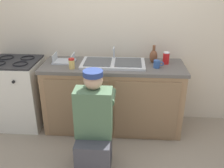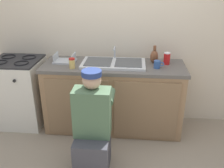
{
  "view_description": "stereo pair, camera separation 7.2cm",
  "coord_description": "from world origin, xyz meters",
  "px_view_note": "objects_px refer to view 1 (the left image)",
  "views": [
    {
      "loc": [
        0.19,
        -2.68,
        1.96
      ],
      "look_at": [
        0.0,
        0.1,
        0.73
      ],
      "focal_mm": 40.0,
      "sensor_mm": 36.0,
      "label": 1
    },
    {
      "loc": [
        0.26,
        -2.68,
        1.96
      ],
      "look_at": [
        0.0,
        0.1,
        0.73
      ],
      "focal_mm": 40.0,
      "sensor_mm": 36.0,
      "label": 2
    }
  ],
  "objects_px": {
    "sink_double_basin": "(113,63)",
    "condiment_jar": "(72,64)",
    "soda_cup_red": "(166,58)",
    "vase_decorative": "(153,56)",
    "coffee_mug": "(157,64)",
    "plumber_person": "(94,130)",
    "stove_range": "(19,93)",
    "dish_rack_tray": "(64,60)"
  },
  "relations": [
    {
      "from": "sink_double_basin",
      "to": "vase_decorative",
      "type": "height_order",
      "value": "vase_decorative"
    },
    {
      "from": "condiment_jar",
      "to": "coffee_mug",
      "type": "height_order",
      "value": "condiment_jar"
    },
    {
      "from": "stove_range",
      "to": "sink_double_basin",
      "type": "bearing_deg",
      "value": 0.1
    },
    {
      "from": "sink_double_basin",
      "to": "soda_cup_red",
      "type": "xyz_separation_m",
      "value": [
        0.67,
        0.08,
        0.06
      ]
    },
    {
      "from": "stove_range",
      "to": "soda_cup_red",
      "type": "xyz_separation_m",
      "value": [
        1.97,
        0.08,
        0.52
      ]
    },
    {
      "from": "coffee_mug",
      "to": "vase_decorative",
      "type": "height_order",
      "value": "vase_decorative"
    },
    {
      "from": "sink_double_basin",
      "to": "dish_rack_tray",
      "type": "bearing_deg",
      "value": 175.89
    },
    {
      "from": "soda_cup_red",
      "to": "vase_decorative",
      "type": "bearing_deg",
      "value": 172.51
    },
    {
      "from": "condiment_jar",
      "to": "stove_range",
      "type": "bearing_deg",
      "value": 167.49
    },
    {
      "from": "sink_double_basin",
      "to": "plumber_person",
      "type": "height_order",
      "value": "plumber_person"
    },
    {
      "from": "sink_double_basin",
      "to": "vase_decorative",
      "type": "relative_size",
      "value": 3.48
    },
    {
      "from": "stove_range",
      "to": "plumber_person",
      "type": "height_order",
      "value": "plumber_person"
    },
    {
      "from": "stove_range",
      "to": "condiment_jar",
      "type": "relative_size",
      "value": 7.35
    },
    {
      "from": "plumber_person",
      "to": "vase_decorative",
      "type": "height_order",
      "value": "vase_decorative"
    },
    {
      "from": "stove_range",
      "to": "coffee_mug",
      "type": "bearing_deg",
      "value": -2.45
    },
    {
      "from": "stove_range",
      "to": "coffee_mug",
      "type": "xyz_separation_m",
      "value": [
        1.84,
        -0.08,
        0.49
      ]
    },
    {
      "from": "soda_cup_red",
      "to": "stove_range",
      "type": "bearing_deg",
      "value": -177.63
    },
    {
      "from": "soda_cup_red",
      "to": "plumber_person",
      "type": "bearing_deg",
      "value": -132.55
    },
    {
      "from": "soda_cup_red",
      "to": "coffee_mug",
      "type": "height_order",
      "value": "soda_cup_red"
    },
    {
      "from": "stove_range",
      "to": "vase_decorative",
      "type": "bearing_deg",
      "value": 3.24
    },
    {
      "from": "dish_rack_tray",
      "to": "coffee_mug",
      "type": "bearing_deg",
      "value": -6.12
    },
    {
      "from": "soda_cup_red",
      "to": "vase_decorative",
      "type": "relative_size",
      "value": 0.66
    },
    {
      "from": "sink_double_basin",
      "to": "soda_cup_red",
      "type": "height_order",
      "value": "sink_double_basin"
    },
    {
      "from": "condiment_jar",
      "to": "dish_rack_tray",
      "type": "relative_size",
      "value": 0.46
    },
    {
      "from": "plumber_person",
      "to": "coffee_mug",
      "type": "relative_size",
      "value": 8.76
    },
    {
      "from": "stove_range",
      "to": "vase_decorative",
      "type": "distance_m",
      "value": 1.89
    },
    {
      "from": "plumber_person",
      "to": "coffee_mug",
      "type": "height_order",
      "value": "plumber_person"
    },
    {
      "from": "plumber_person",
      "to": "soda_cup_red",
      "type": "distance_m",
      "value": 1.32
    },
    {
      "from": "coffee_mug",
      "to": "dish_rack_tray",
      "type": "relative_size",
      "value": 0.45
    },
    {
      "from": "soda_cup_red",
      "to": "dish_rack_tray",
      "type": "relative_size",
      "value": 0.54
    },
    {
      "from": "condiment_jar",
      "to": "soda_cup_red",
      "type": "bearing_deg",
      "value": 12.71
    },
    {
      "from": "sink_double_basin",
      "to": "vase_decorative",
      "type": "xyz_separation_m",
      "value": [
        0.51,
        0.1,
        0.07
      ]
    },
    {
      "from": "soda_cup_red",
      "to": "coffee_mug",
      "type": "distance_m",
      "value": 0.21
    },
    {
      "from": "sink_double_basin",
      "to": "condiment_jar",
      "type": "bearing_deg",
      "value": -159.57
    },
    {
      "from": "plumber_person",
      "to": "condiment_jar",
      "type": "height_order",
      "value": "plumber_person"
    },
    {
      "from": "stove_range",
      "to": "coffee_mug",
      "type": "relative_size",
      "value": 7.47
    },
    {
      "from": "stove_range",
      "to": "soda_cup_red",
      "type": "height_order",
      "value": "soda_cup_red"
    },
    {
      "from": "dish_rack_tray",
      "to": "stove_range",
      "type": "bearing_deg",
      "value": -175.8
    },
    {
      "from": "condiment_jar",
      "to": "coffee_mug",
      "type": "xyz_separation_m",
      "value": [
        1.03,
        0.1,
        -0.02
      ]
    },
    {
      "from": "soda_cup_red",
      "to": "vase_decorative",
      "type": "xyz_separation_m",
      "value": [
        -0.16,
        0.02,
        0.01
      ]
    },
    {
      "from": "stove_range",
      "to": "dish_rack_tray",
      "type": "height_order",
      "value": "dish_rack_tray"
    },
    {
      "from": "plumber_person",
      "to": "vase_decorative",
      "type": "xyz_separation_m",
      "value": [
        0.66,
        0.91,
        0.54
      ]
    }
  ]
}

